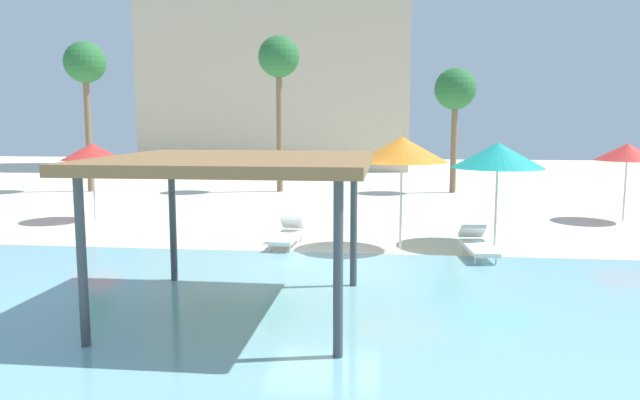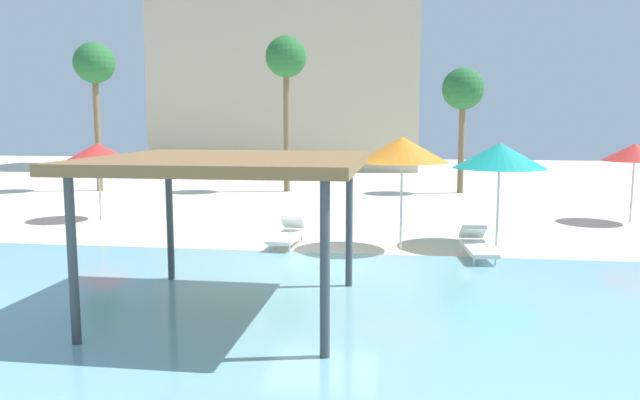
% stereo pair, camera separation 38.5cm
% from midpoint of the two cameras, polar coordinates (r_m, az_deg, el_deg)
% --- Properties ---
extents(ground_plane, '(80.00, 80.00, 0.00)m').
position_cam_midpoint_polar(ground_plane, '(13.69, 1.06, -6.51)').
color(ground_plane, beige).
extents(lagoon_water, '(44.00, 13.50, 0.04)m').
position_cam_midpoint_polar(lagoon_water, '(8.74, -3.18, -14.65)').
color(lagoon_water, '#7AB7C1').
rests_on(lagoon_water, ground).
extents(shade_pavilion, '(4.40, 4.40, 2.72)m').
position_cam_midpoint_polar(shade_pavilion, '(10.26, -7.40, 3.21)').
color(shade_pavilion, '#42474C').
rests_on(shade_pavilion, ground).
extents(beach_umbrella_red_0, '(1.98, 1.98, 2.58)m').
position_cam_midpoint_polar(beach_umbrella_red_0, '(21.37, -19.76, 4.34)').
color(beach_umbrella_red_0, silver).
rests_on(beach_umbrella_red_0, ground).
extents(beach_umbrella_orange_3, '(2.35, 2.35, 2.91)m').
position_cam_midpoint_polar(beach_umbrella_orange_3, '(15.53, 8.48, 4.73)').
color(beach_umbrella_orange_3, silver).
rests_on(beach_umbrella_orange_3, ground).
extents(beach_umbrella_red_5, '(2.04, 2.04, 2.58)m').
position_cam_midpoint_polar(beach_umbrella_red_5, '(22.22, 28.03, 3.98)').
color(beach_umbrella_red_5, silver).
rests_on(beach_umbrella_red_5, ground).
extents(beach_umbrella_teal_6, '(2.43, 2.43, 2.75)m').
position_cam_midpoint_polar(beach_umbrella_teal_6, '(16.57, 17.26, 4.03)').
color(beach_umbrella_teal_6, silver).
rests_on(beach_umbrella_teal_6, ground).
extents(lounge_chair_2, '(0.77, 1.94, 0.74)m').
position_cam_midpoint_polar(lounge_chair_2, '(15.19, 15.33, -4.10)').
color(lounge_chair_2, white).
rests_on(lounge_chair_2, ground).
extents(lounge_chair_4, '(0.69, 1.92, 0.74)m').
position_cam_midpoint_polar(lounge_chair_4, '(16.07, -2.32, -3.21)').
color(lounge_chair_4, white).
rests_on(lounge_chair_4, ground).
extents(palm_tree_0, '(1.90, 1.90, 7.20)m').
position_cam_midpoint_polar(palm_tree_0, '(28.56, -2.83, 12.96)').
color(palm_tree_0, brown).
rests_on(palm_tree_0, ground).
extents(palm_tree_1, '(1.90, 1.90, 5.71)m').
position_cam_midpoint_polar(palm_tree_1, '(28.58, 13.74, 9.93)').
color(palm_tree_1, brown).
rests_on(palm_tree_1, ground).
extents(palm_tree_2, '(1.90, 1.90, 6.95)m').
position_cam_midpoint_polar(palm_tree_2, '(30.57, -20.18, 11.71)').
color(palm_tree_2, brown).
rests_on(palm_tree_2, ground).
extents(hotel_block_0, '(18.21, 8.18, 19.18)m').
position_cam_midpoint_polar(hotel_block_0, '(44.48, -2.61, 15.58)').
color(hotel_block_0, beige).
rests_on(hotel_block_0, ground).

